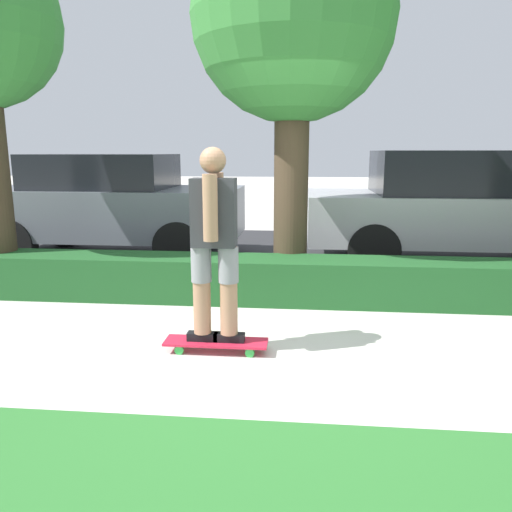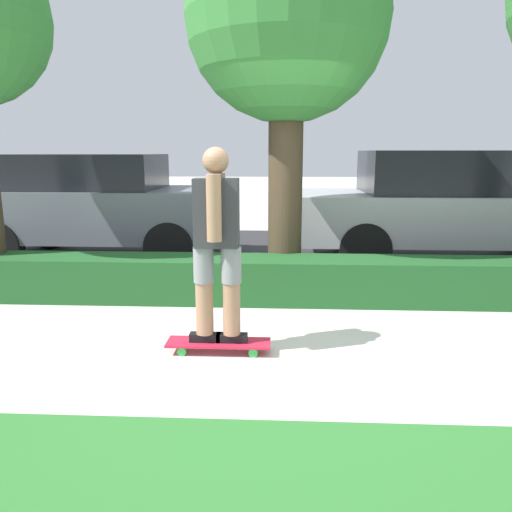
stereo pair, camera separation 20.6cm
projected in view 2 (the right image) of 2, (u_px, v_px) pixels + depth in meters
The scene contains 8 objects.
ground_plane at pixel (276, 357), 4.10m from camera, with size 60.00×60.00×0.00m, color beige.
street_asphalt at pixel (279, 254), 8.20m from camera, with size 13.87×5.00×0.01m.
hedge_row at pixel (277, 280), 5.61m from camera, with size 13.87×0.60×0.49m.
skateboard at pixel (219, 343), 4.19m from camera, with size 0.87×0.24×0.10m.
skater_person at pixel (217, 242), 4.01m from camera, with size 0.49×0.41×1.60m.
tree_mid at pixel (287, 24), 5.47m from camera, with size 2.26×2.26×4.23m.
parked_car_front at pixel (99, 205), 7.75m from camera, with size 4.00×1.81×1.62m.
parked_car_middle at pixel (452, 205), 7.48m from camera, with size 4.70×1.89×1.67m.
Camera 2 is at (0.03, -3.84, 1.66)m, focal length 35.00 mm.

